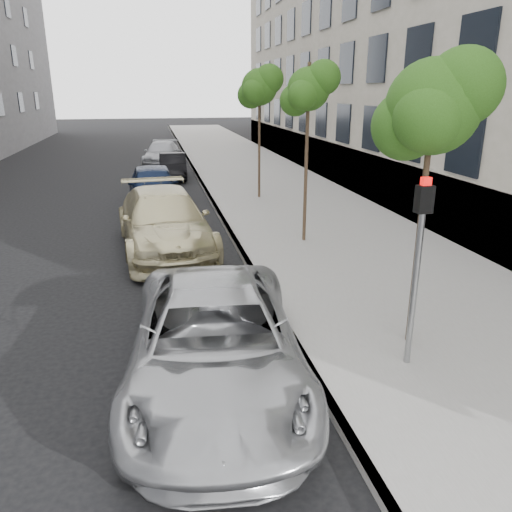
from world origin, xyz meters
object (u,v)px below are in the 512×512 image
object	(u,v)px
tree_near	(435,107)
sedan_rear	(162,154)
minivan	(215,341)
tree_mid	(309,90)
suv	(164,221)
signal_pole	(418,252)
sedan_black	(173,166)
sedan_blue	(153,186)
tree_far	(260,87)

from	to	relation	value
tree_near	sedan_rear	world-z (taller)	tree_near
minivan	sedan_rear	distance (m)	24.75
tree_mid	suv	xyz separation A→B (m)	(-4.15, 0.26, -3.60)
sedan_rear	tree_near	bearing A→B (deg)	-72.86
signal_pole	sedan_black	bearing A→B (deg)	96.10
minivan	signal_pole	bearing A→B (deg)	2.48
tree_near	sedan_blue	bearing A→B (deg)	109.05
signal_pole	suv	world-z (taller)	signal_pole
tree_far	tree_near	bearing A→B (deg)	-90.00
tree_near	sedan_blue	distance (m)	13.89
tree_far	sedan_rear	distance (m)	12.42
signal_pole	sedan_black	world-z (taller)	signal_pole
tree_far	sedan_rear	size ratio (longest dim) A/B	1.08
tree_far	sedan_blue	bearing A→B (deg)	-176.56
signal_pole	suv	size ratio (longest dim) A/B	0.52
tree_mid	minivan	bearing A→B (deg)	-117.11
tree_near	signal_pole	bearing A→B (deg)	-120.95
signal_pole	sedan_blue	bearing A→B (deg)	104.28
sedan_black	tree_far	bearing A→B (deg)	-59.81
signal_pole	sedan_black	size ratio (longest dim) A/B	0.80
suv	sedan_blue	size ratio (longest dim) A/B	1.24
minivan	tree_mid	bearing A→B (deg)	68.37
tree_mid	sedan_black	distance (m)	13.69
sedan_black	sedan_blue	bearing A→B (deg)	-97.33
tree_far	sedan_black	bearing A→B (deg)	118.14
sedan_black	minivan	bearing A→B (deg)	-88.75
tree_near	signal_pole	xyz separation A→B (m)	(-0.42, -0.71, -2.13)
tree_far	sedan_rear	xyz separation A→B (m)	(-3.74, 11.20, -3.84)
sedan_rear	sedan_black	bearing A→B (deg)	-76.90
tree_mid	tree_near	bearing A→B (deg)	-90.00
tree_near	sedan_rear	distance (m)	24.74
tree_mid	suv	distance (m)	5.50
tree_near	signal_pole	distance (m)	2.28
tree_far	signal_pole	distance (m)	13.93
tree_far	sedan_blue	size ratio (longest dim) A/B	1.10
tree_far	suv	xyz separation A→B (m)	(-4.15, -6.24, -3.69)
tree_mid	signal_pole	bearing A→B (deg)	-93.36
tree_near	sedan_black	distance (m)	19.83
signal_pole	sedan_black	distance (m)	20.19
tree_mid	sedan_rear	bearing A→B (deg)	101.93
tree_near	suv	distance (m)	8.61
tree_mid	tree_far	world-z (taller)	tree_far
tree_near	tree_mid	world-z (taller)	tree_mid
suv	tree_mid	bearing A→B (deg)	-8.84
tree_near	sedan_blue	size ratio (longest dim) A/B	1.03
tree_near	suv	world-z (taller)	tree_near
suv	sedan_black	size ratio (longest dim) A/B	1.53
tree_far	signal_pole	size ratio (longest dim) A/B	1.71
tree_near	sedan_blue	xyz separation A→B (m)	(-4.40, 12.74, -3.39)
suv	sedan_black	distance (m)	12.50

